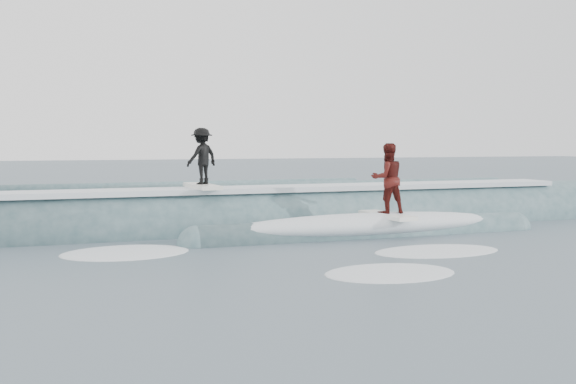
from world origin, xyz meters
name	(u,v)px	position (x,y,z in m)	size (l,w,h in m)	color
ground	(333,251)	(0.00, 0.00, 0.00)	(160.00, 160.00, 0.00)	#425660
breaking_wave	(286,228)	(0.21, 3.73, 0.04)	(23.11, 3.90, 2.24)	#38575F
surfer_black	(202,160)	(-2.09, 3.99, 1.95)	(1.13, 2.03, 1.61)	white
surfer_red	(387,182)	(2.31, 1.79, 1.40)	(0.91, 2.04, 1.92)	white
whitewater	(388,252)	(1.08, -0.56, 0.00)	(14.77, 5.60, 0.10)	white
far_swells	(173,193)	(-0.64, 17.65, 0.00)	(40.39, 8.65, 0.80)	#38575F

